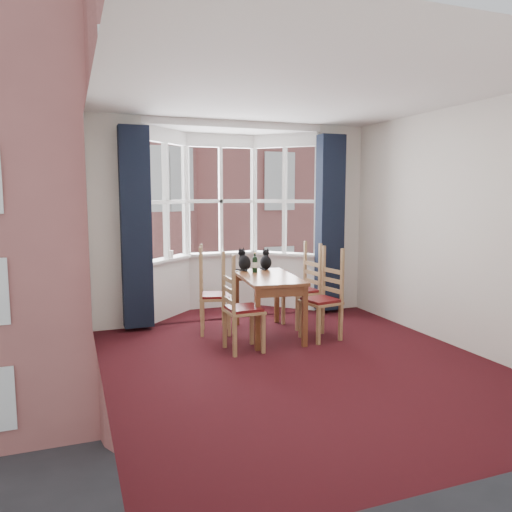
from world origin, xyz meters
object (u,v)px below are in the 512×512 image
chair_right_near (327,301)px  dining_table (268,284)px  cat_left (244,262)px  chair_left_near (236,311)px  cat_right (266,261)px  chair_left_far (208,297)px  candle_tall (171,254)px  chair_right_far (307,291)px  wine_bottle (255,264)px

chair_right_near → dining_table: bearing=149.0°
dining_table → cat_left: (-0.13, 0.54, 0.23)m
dining_table → chair_left_near: (-0.59, -0.50, -0.18)m
cat_right → chair_left_near: bearing=-127.0°
chair_left_far → dining_table: bearing=-27.7°
chair_right_near → candle_tall: (-1.60, 1.74, 0.45)m
chair_left_near → candle_tall: (-0.37, 1.85, 0.45)m
chair_right_far → cat_right: (-0.50, 0.26, 0.40)m
chair_right_far → cat_right: 0.69m
chair_left_near → chair_left_far: 0.86m
chair_left_near → cat_right: bearing=53.0°
candle_tall → cat_right: bearing=-36.3°
wine_bottle → dining_table: bearing=-79.4°
candle_tall → chair_right_far: bearing=-33.9°
chair_right_far → candle_tall: 2.02m
chair_left_near → cat_left: 1.20m
cat_left → wine_bottle: size_ratio=1.18×
chair_right_far → wine_bottle: bearing=175.3°
cat_left → chair_right_near: bearing=-50.1°
chair_left_near → chair_left_far: (-0.09, 0.86, 0.00)m
cat_left → chair_right_far: bearing=-19.0°
candle_tall → chair_right_near: bearing=-47.5°
chair_left_near → cat_right: 1.34m
dining_table → cat_left: bearing=104.0°
chair_left_near → chair_right_near: bearing=5.4°
chair_left_far → chair_right_near: bearing=-29.3°
wine_bottle → candle_tall: bearing=131.1°
chair_left_near → chair_right_near: 1.23m
chair_right_far → cat_left: size_ratio=2.95×
cat_left → cat_right: (0.31, -0.01, -0.01)m
cat_left → wine_bottle: cat_left is taller
chair_right_near → candle_tall: candle_tall is taller
chair_right_near → candle_tall: size_ratio=8.52×
chair_right_far → cat_left: bearing=161.0°
dining_table → chair_right_far: size_ratio=1.44×
chair_left_near → cat_left: bearing=66.0°
dining_table → cat_right: size_ratio=4.53×
cat_right → wine_bottle: 0.31m
chair_left_near → chair_left_far: bearing=96.2°
chair_left_far → wine_bottle: (0.63, -0.04, 0.41)m
chair_right_far → candle_tall: bearing=146.1°
chair_right_near → wine_bottle: bearing=134.6°
chair_left_near → chair_right_near: size_ratio=1.00×
wine_bottle → chair_left_far: bearing=176.3°
chair_right_far → candle_tall: candle_tall is taller
chair_right_far → dining_table: bearing=-158.9°
dining_table → chair_right_near: (0.63, -0.38, -0.18)m
cat_left → wine_bottle: 0.23m
cat_left → cat_right: 0.31m
wine_bottle → candle_tall: 1.38m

